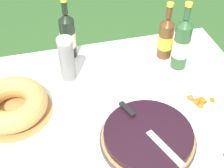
% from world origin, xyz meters
% --- Properties ---
extents(garden_table, '(1.50, 1.08, 0.76)m').
position_xyz_m(garden_table, '(0.00, 0.00, 0.69)').
color(garden_table, brown).
rests_on(garden_table, ground_plane).
extents(tablecloth, '(1.51, 1.09, 0.10)m').
position_xyz_m(tablecloth, '(0.00, 0.00, 0.75)').
color(tablecloth, white).
rests_on(tablecloth, garden_table).
extents(berry_tart, '(0.39, 0.39, 0.06)m').
position_xyz_m(berry_tart, '(0.16, -0.17, 0.79)').
color(berry_tart, '#38383D').
rests_on(berry_tart, tablecloth).
extents(serving_knife, '(0.15, 0.36, 0.01)m').
position_xyz_m(serving_knife, '(0.15, -0.15, 0.82)').
color(serving_knife, silver).
rests_on(serving_knife, berry_tart).
extents(bundt_cake, '(0.34, 0.34, 0.10)m').
position_xyz_m(bundt_cake, '(-0.36, 0.12, 0.81)').
color(bundt_cake, '#B78447').
rests_on(bundt_cake, tablecloth).
extents(cup_stack, '(0.07, 0.07, 0.24)m').
position_xyz_m(cup_stack, '(-0.09, 0.28, 0.88)').
color(cup_stack, white).
rests_on(cup_stack, tablecloth).
extents(cider_bottle_green, '(0.08, 0.08, 0.36)m').
position_xyz_m(cider_bottle_green, '(0.47, 0.25, 0.90)').
color(cider_bottle_green, '#2D562D').
rests_on(cider_bottle_green, tablecloth).
extents(cider_bottle_amber, '(0.08, 0.08, 0.31)m').
position_xyz_m(cider_bottle_amber, '(0.43, 0.35, 0.87)').
color(cider_bottle_amber, brown).
rests_on(cider_bottle_amber, tablecloth).
extents(juice_bottle_red, '(0.08, 0.08, 0.33)m').
position_xyz_m(juice_bottle_red, '(-0.06, 0.47, 0.89)').
color(juice_bottle_red, black).
rests_on(juice_bottle_red, tablecloth).
extents(snack_plate_near, '(0.20, 0.20, 0.06)m').
position_xyz_m(snack_plate_near, '(0.45, -0.04, 0.77)').
color(snack_plate_near, white).
rests_on(snack_plate_near, tablecloth).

